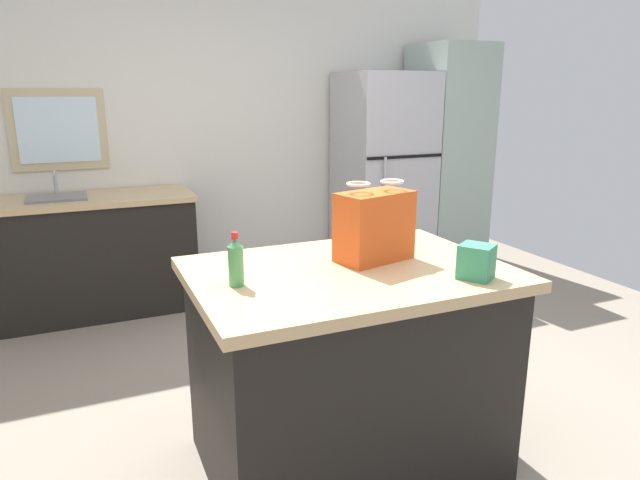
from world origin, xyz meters
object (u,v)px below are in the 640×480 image
object	(u,v)px
shopping_bag	(374,226)
small_box	(476,262)
kitchen_island	(347,368)
tall_cabinet	(446,159)
refrigerator	(383,177)
bottle	(236,262)

from	to	relation	value
shopping_bag	small_box	world-z (taller)	shopping_bag
kitchen_island	tall_cabinet	world-z (taller)	tall_cabinet
refrigerator	bottle	size ratio (longest dim) A/B	8.53
shopping_bag	small_box	size ratio (longest dim) A/B	2.63
refrigerator	small_box	bearing A→B (deg)	-112.45
tall_cabinet	shopping_bag	xyz separation A→B (m)	(-2.01, -2.26, 0.05)
kitchen_island	small_box	bearing A→B (deg)	-37.91
tall_cabinet	shopping_bag	distance (m)	3.03
shopping_bag	small_box	xyz separation A→B (m)	(0.25, -0.38, -0.08)
tall_cabinet	bottle	xyz separation A→B (m)	(-2.65, -2.35, -0.01)
bottle	shopping_bag	bearing A→B (deg)	7.91
kitchen_island	shopping_bag	xyz separation A→B (m)	(0.16, 0.07, 0.61)
kitchen_island	bottle	bearing A→B (deg)	-177.68
refrigerator	small_box	xyz separation A→B (m)	(-1.09, -2.65, 0.09)
kitchen_island	refrigerator	bearing A→B (deg)	57.34
tall_cabinet	small_box	xyz separation A→B (m)	(-1.76, -2.65, -0.03)
kitchen_island	shopping_bag	world-z (taller)	shopping_bag
bottle	kitchen_island	bearing A→B (deg)	2.32
kitchen_island	small_box	distance (m)	0.73
kitchen_island	shopping_bag	bearing A→B (deg)	24.02
kitchen_island	shopping_bag	distance (m)	0.63
shopping_bag	tall_cabinet	bearing A→B (deg)	48.40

